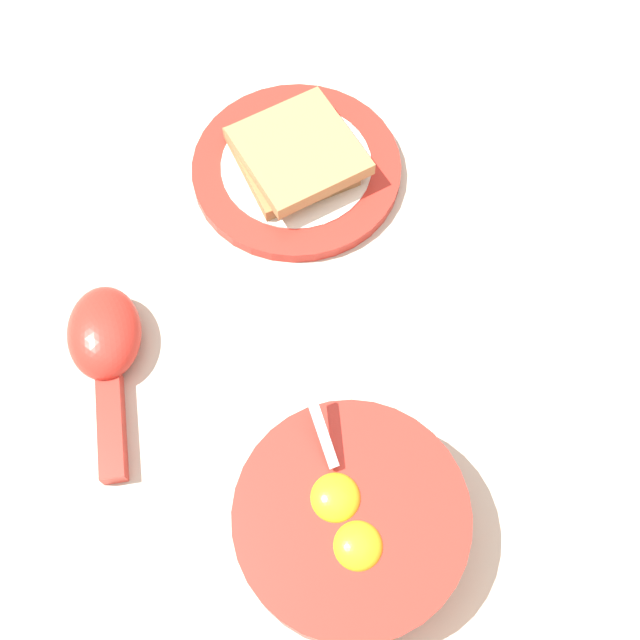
{
  "coord_description": "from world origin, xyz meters",
  "views": [
    {
      "loc": [
        0.06,
        -0.24,
        0.55
      ],
      "look_at": [
        -0.08,
        -0.04,
        0.02
      ],
      "focal_mm": 42.0,
      "sensor_mm": 36.0,
      "label": 1
    }
  ],
  "objects": [
    {
      "name": "egg_bowl",
      "position": [
        0.02,
        -0.16,
        0.03
      ],
      "size": [
        0.16,
        0.16,
        0.08
      ],
      "color": "red",
      "rests_on": "ground_plane"
    },
    {
      "name": "soup_spoon",
      "position": [
        -0.21,
        -0.15,
        0.02
      ],
      "size": [
        0.13,
        0.14,
        0.04
      ],
      "color": "red",
      "rests_on": "ground_plane"
    },
    {
      "name": "toast_plate",
      "position": [
        -0.19,
        0.07,
        0.01
      ],
      "size": [
        0.18,
        0.18,
        0.01
      ],
      "color": "red",
      "rests_on": "ground_plane"
    },
    {
      "name": "toast_sandwich",
      "position": [
        -0.19,
        0.07,
        0.03
      ],
      "size": [
        0.14,
        0.13,
        0.03
      ],
      "color": "#9E7042",
      "rests_on": "toast_plate"
    },
    {
      "name": "ground_plane",
      "position": [
        0.0,
        0.0,
        0.0
      ],
      "size": [
        3.0,
        3.0,
        0.0
      ],
      "primitive_type": "plane",
      "color": "beige"
    }
  ]
}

